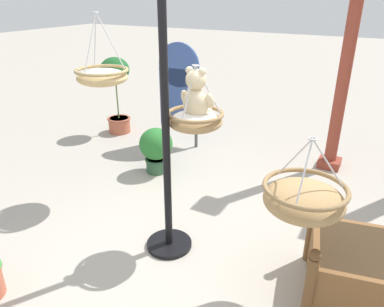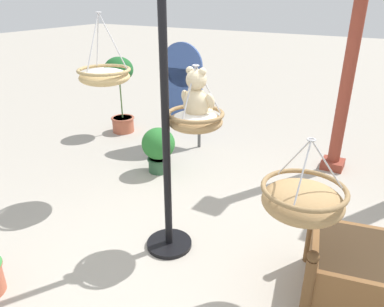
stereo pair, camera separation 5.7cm
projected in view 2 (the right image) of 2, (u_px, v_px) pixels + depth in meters
The scene contains 11 objects.
ground_plane at pixel (190, 249), 3.53m from camera, with size 40.00×40.00×0.00m, color #A8A093.
display_pole_central at pixel (167, 173), 3.26m from camera, with size 0.44×0.44×2.55m.
hanging_basket_with_teddy at pixel (195, 120), 3.21m from camera, with size 0.51×0.51×0.58m.
teddy_bear at pixel (197, 97), 3.14m from camera, with size 0.32×0.28×0.46m.
hanging_basket_left_high at pixel (104, 76), 3.97m from camera, with size 0.58×0.58×0.76m.
hanging_basket_right_low at pixel (303, 200), 2.59m from camera, with size 0.61×0.61×0.60m.
greenhouse_pillar_right at pixel (349, 72), 4.61m from camera, with size 0.31×0.31×2.80m.
wooden_planter_box at pixel (365, 275), 2.83m from camera, with size 1.05×0.98×0.67m.
potted_plant_tall_leafy at pixel (120, 87), 6.18m from camera, with size 0.49×0.49×1.31m.
potted_plant_conical_shrub at pixel (158, 148), 4.93m from camera, with size 0.45×0.45×0.63m.
display_sign_board at pixel (182, 86), 5.60m from camera, with size 0.67×0.08×1.62m.
Camera 2 is at (1.44, -2.45, 2.29)m, focal length 34.01 mm.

